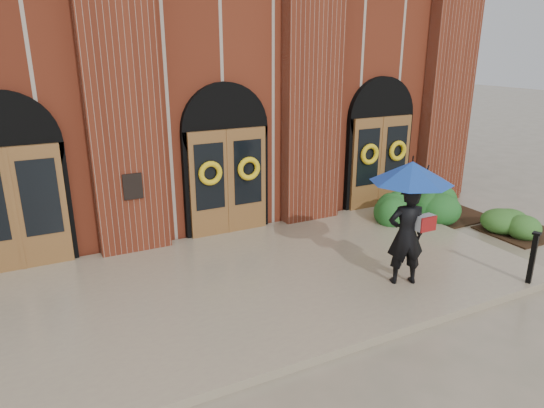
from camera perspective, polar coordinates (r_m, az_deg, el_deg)
ground at (r=9.68m, az=1.18°, el=-9.33°), size 90.00×90.00×0.00m
landing at (r=9.76m, az=0.76°, el=-8.57°), size 10.00×5.30×0.15m
church_building at (r=16.88m, az=-13.33°, el=14.42°), size 16.20×12.53×7.00m
man_with_umbrella at (r=9.13m, az=15.87°, el=0.50°), size 1.92×1.92×2.37m
metal_post at (r=10.38m, az=28.33°, el=-5.48°), size 0.18×0.18×1.03m
hedge_wall_right at (r=13.51m, az=18.49°, el=-0.37°), size 3.03×1.21×0.78m
hedge_front_right at (r=13.59m, az=27.34°, el=-1.89°), size 1.57×1.35×0.56m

